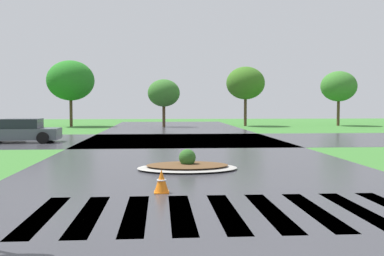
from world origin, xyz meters
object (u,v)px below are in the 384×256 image
(drainage_pipe_stack, at_px, (12,132))
(traffic_cone, at_px, (162,182))
(median_island, at_px, (187,166))
(car_white_sedan, at_px, (20,131))

(drainage_pipe_stack, height_order, traffic_cone, drainage_pipe_stack)
(median_island, height_order, drainage_pipe_stack, drainage_pipe_stack)
(median_island, relative_size, drainage_pipe_stack, 2.07)
(median_island, height_order, car_white_sedan, car_white_sedan)
(median_island, xyz_separation_m, traffic_cone, (-0.86, -3.77, 0.15))
(drainage_pipe_stack, relative_size, traffic_cone, 2.78)
(car_white_sedan, height_order, drainage_pipe_stack, car_white_sedan)
(median_island, relative_size, traffic_cone, 5.74)
(traffic_cone, bearing_deg, car_white_sedan, 118.15)
(median_island, height_order, traffic_cone, median_island)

